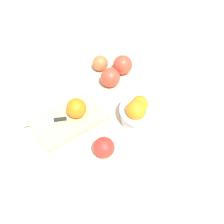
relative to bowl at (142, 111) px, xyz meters
The scene contains 9 objects.
ground_plane 0.22m from the bowl, 36.94° to the right, with size 2.40×2.40×0.00m, color beige.
bowl is the anchor object (origin of this frame).
cutting_board 0.27m from the bowl, 25.36° to the right, with size 0.26×0.17×0.02m, color #DBB77F.
orange_on_board 0.23m from the bowl, 28.12° to the right, with size 0.07×0.07×0.07m, color orange.
knife 0.33m from the bowl, 22.44° to the right, with size 0.15×0.07×0.01m.
apple_front_left 0.22m from the bowl, 86.25° to the right, with size 0.08×0.08×0.08m, color #D6422D.
apple_front_left_2 0.27m from the bowl, 105.01° to the right, with size 0.08×0.08×0.08m, color #D6422D.
apple_back_center 0.20m from the bowl, 20.41° to the left, with size 0.07×0.07×0.07m, color red.
apple_front_left_3 0.33m from the bowl, 88.83° to the right, with size 0.07×0.07×0.07m, color #CC6638.
Camera 1 is at (0.18, 0.56, 0.67)m, focal length 36.97 mm.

